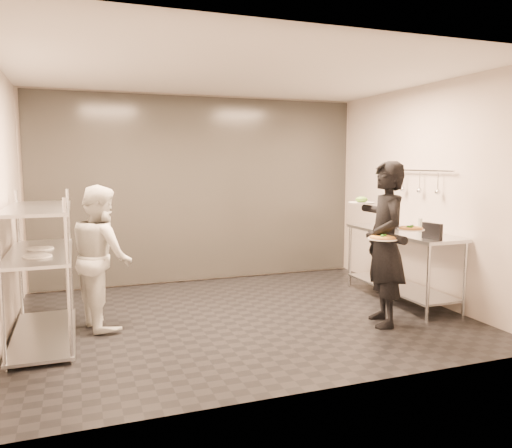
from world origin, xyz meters
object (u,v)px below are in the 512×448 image
object	(u,v)px
salad_plate	(362,201)
prep_counter	(402,253)
chef	(102,256)
bottle_dark	(397,222)
waiter	(385,244)
bottle_clear	(420,225)
pass_rack	(41,266)
pizza_plate_near	(383,238)
pos_monitor	(432,231)
pizza_plate_far	(411,229)
bottle_green	(384,221)

from	to	relation	value
salad_plate	prep_counter	bearing A→B (deg)	26.25
chef	bottle_dark	bearing A→B (deg)	-105.55
waiter	bottle_dark	size ratio (longest dim) A/B	8.91
waiter	bottle_clear	bearing A→B (deg)	138.29
prep_counter	chef	xyz separation A→B (m)	(-3.73, 0.23, 0.16)
pass_rack	prep_counter	size ratio (longest dim) A/B	0.89
waiter	pizza_plate_near	size ratio (longest dim) A/B	5.71
pizza_plate_near	bottle_clear	world-z (taller)	bottle_clear
bottle_clear	pos_monitor	bearing A→B (deg)	-115.36
pizza_plate_far	bottle_dark	distance (m)	1.30
bottle_dark	pos_monitor	bearing A→B (deg)	-99.76
waiter	bottle_clear	distance (m)	1.10
pass_rack	pos_monitor	distance (m)	4.28
pass_rack	waiter	xyz separation A→B (m)	(3.55, -0.76, 0.14)
pizza_plate_far	waiter	bearing A→B (deg)	131.15
salad_plate	pos_monitor	world-z (taller)	salad_plate
pizza_plate_near	salad_plate	bearing A→B (deg)	85.79
bottle_dark	waiter	bearing A→B (deg)	-131.23
pizza_plate_far	bottle_dark	bearing A→B (deg)	60.77
pass_rack	waiter	world-z (taller)	waiter
pass_rack	chef	bearing A→B (deg)	21.37
chef	pizza_plate_far	world-z (taller)	chef
pizza_plate_near	bottle_dark	bearing A→B (deg)	48.90
pizza_plate_near	bottle_dark	size ratio (longest dim) A/B	1.56
pass_rack	pizza_plate_far	bearing A→B (deg)	-14.48
waiter	chef	size ratio (longest dim) A/B	1.16
prep_counter	pos_monitor	distance (m)	0.83
bottle_clear	prep_counter	bearing A→B (deg)	129.72
pass_rack	bottle_dark	size ratio (longest dim) A/B	7.85
pizza_plate_far	pos_monitor	size ratio (longest dim) A/B	1.07
salad_plate	bottle_clear	xyz separation A→B (m)	(1.04, 0.27, -0.35)
pass_rack	bottle_clear	distance (m)	4.48
prep_counter	bottle_dark	size ratio (longest dim) A/B	8.83
prep_counter	pizza_plate_near	world-z (taller)	pizza_plate_near
pass_rack	pizza_plate_near	xyz separation A→B (m)	(3.40, -0.94, 0.24)
prep_counter	bottle_clear	xyz separation A→B (m)	(0.14, -0.17, 0.38)
waiter	bottle_clear	xyz separation A→B (m)	(0.92, 0.59, 0.10)
bottle_dark	pizza_plate_far	bearing A→B (deg)	-119.23
pass_rack	chef	size ratio (longest dim) A/B	1.02
pizza_plate_far	pos_monitor	world-z (taller)	pizza_plate_far
chef	bottle_green	xyz separation A→B (m)	(3.61, -0.01, 0.25)
pos_monitor	salad_plate	bearing A→B (deg)	152.83
chef	bottle_dark	world-z (taller)	chef
waiter	pos_monitor	world-z (taller)	waiter
prep_counter	pass_rack	bearing A→B (deg)	-179.97
chef	pizza_plate_near	distance (m)	3.04
bottle_clear	bottle_green	bearing A→B (deg)	123.90
prep_counter	pizza_plate_far	world-z (taller)	pizza_plate_far
waiter	pizza_plate_near	world-z (taller)	waiter
pizza_plate_near	salad_plate	size ratio (longest dim) A/B	1.07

